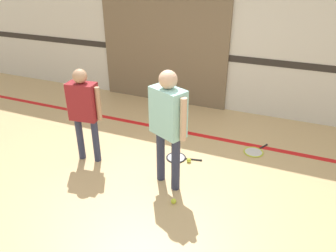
# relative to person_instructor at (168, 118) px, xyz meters

# --- Properties ---
(ground_plane) EXTENTS (16.00, 16.00, 0.00)m
(ground_plane) POSITION_rel_person_instructor_xyz_m (-0.24, 0.08, -0.96)
(ground_plane) COLOR tan
(wall_back) EXTENTS (16.00, 0.07, 3.20)m
(wall_back) POSITION_rel_person_instructor_xyz_m (-0.24, 2.66, 0.64)
(wall_back) COLOR silver
(wall_back) RESTS_ON ground_plane
(wall_panel) EXTENTS (2.60, 0.05, 2.04)m
(wall_panel) POSITION_rel_person_instructor_xyz_m (-1.19, 2.60, 0.06)
(wall_panel) COLOR #756047
(wall_panel) RESTS_ON ground_plane
(floor_stripe) EXTENTS (14.40, 0.10, 0.01)m
(floor_stripe) POSITION_rel_person_instructor_xyz_m (-0.24, 1.42, -0.96)
(floor_stripe) COLOR red
(floor_stripe) RESTS_ON ground_plane
(person_instructor) EXTENTS (0.54, 0.40, 1.55)m
(person_instructor) POSITION_rel_person_instructor_xyz_m (0.00, 0.00, 0.00)
(person_instructor) COLOR #2D334C
(person_instructor) RESTS_ON ground_plane
(person_student_left) EXTENTS (0.52, 0.26, 1.38)m
(person_student_left) POSITION_rel_person_instructor_xyz_m (-1.29, 0.10, -0.11)
(person_student_left) COLOR #2D334C
(person_student_left) RESTS_ON ground_plane
(racket_spare_on_floor) EXTENTS (0.56, 0.35, 0.03)m
(racket_spare_on_floor) POSITION_rel_person_instructor_xyz_m (-0.10, 0.61, -0.95)
(racket_spare_on_floor) COLOR #28282D
(racket_spare_on_floor) RESTS_ON ground_plane
(racket_second_spare) EXTENTS (0.41, 0.52, 0.03)m
(racket_second_spare) POSITION_rel_person_instructor_xyz_m (0.93, 1.23, -0.95)
(racket_second_spare) COLOR #C6D838
(racket_second_spare) RESTS_ON ground_plane
(tennis_ball_near_instructor) EXTENTS (0.07, 0.07, 0.07)m
(tennis_ball_near_instructor) POSITION_rel_person_instructor_xyz_m (0.22, -0.34, -0.93)
(tennis_ball_near_instructor) COLOR #CCE038
(tennis_ball_near_instructor) RESTS_ON ground_plane
(tennis_ball_by_spare_racket) EXTENTS (0.07, 0.07, 0.07)m
(tennis_ball_by_spare_racket) POSITION_rel_person_instructor_xyz_m (0.09, 0.58, -0.93)
(tennis_ball_by_spare_racket) COLOR #CCE038
(tennis_ball_by_spare_racket) RESTS_ON ground_plane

